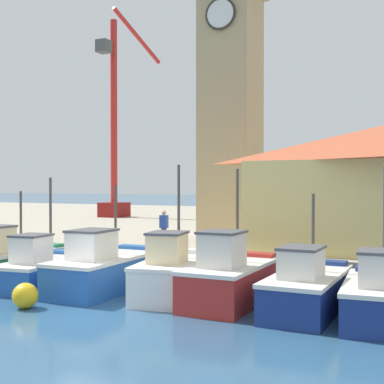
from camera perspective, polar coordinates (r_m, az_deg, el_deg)
ground_plane at (r=16.63m, az=-11.92°, el=-12.59°), size 300.00×300.00×0.00m
quay_wharf at (r=40.74m, az=11.15°, el=-3.79°), size 120.00×40.00×1.09m
fishing_boat_left_outer at (r=22.65m, az=-18.99°, el=-7.04°), size 2.21×4.77×3.57m
fishing_boat_left_inner at (r=20.90m, az=-15.72°, el=-7.90°), size 2.26×4.37×4.10m
fishing_boat_mid_left at (r=19.72m, az=-9.26°, el=-8.11°), size 2.23×5.21×3.80m
fishing_boat_center at (r=18.43m, az=-1.98°, el=-8.69°), size 2.55×4.64×4.54m
fishing_boat_mid_right at (r=17.46m, az=4.11°, el=-9.15°), size 2.12×4.56×4.37m
fishing_boat_right_inner at (r=16.71m, az=12.24°, el=-9.99°), size 2.00×4.85×3.56m
fishing_boat_right_outer at (r=16.03m, az=19.77°, el=-10.48°), size 2.41×4.38×4.38m
clock_tower at (r=29.33m, az=4.15°, el=11.87°), size 3.31×3.31×17.42m
port_crane_near at (r=45.16m, az=-8.20°, el=5.45°), size 2.00×8.22×17.50m
mooring_buoy at (r=17.62m, az=-17.37°, el=-10.51°), size 0.80×0.80×0.80m
dock_worker_near_tower at (r=23.23m, az=-3.02°, el=-3.88°), size 0.34×0.22×1.62m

